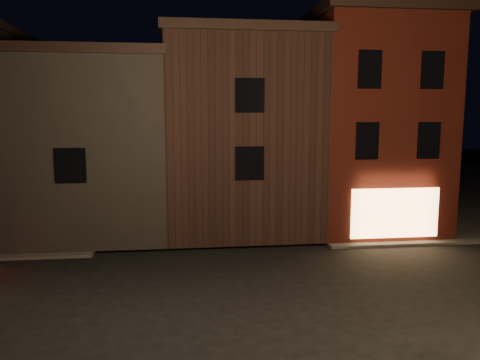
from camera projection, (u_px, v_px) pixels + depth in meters
The scene contains 5 objects.
ground at pixel (226, 300), 14.54m from camera, with size 120.00×120.00×0.00m, color black.
sidewalk_far_right at pixel (457, 188), 36.59m from camera, with size 30.00×30.00×0.12m, color #2D2B28.
corner_building at pixel (364, 121), 24.08m from camera, with size 6.50×8.50×10.50m.
row_building_a at pixel (236, 132), 24.39m from camera, with size 7.30×10.30×9.40m.
row_building_b at pixel (94, 143), 23.59m from camera, with size 7.80×10.30×8.40m.
Camera 1 is at (-1.26, -13.85, 5.68)m, focal length 35.00 mm.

